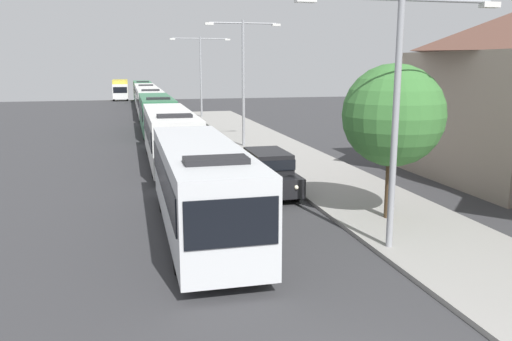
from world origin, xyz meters
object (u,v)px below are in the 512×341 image
(streetlamp_far, at_px, (201,68))
(roadside_tree, at_px, (393,116))
(bus_lead, at_px, (201,185))
(box_truck_oncoming, at_px, (120,89))
(bus_tail_end, at_px, (142,91))
(white_suv, at_px, (268,170))
(bus_fourth_in_line, at_px, (150,102))
(bus_rear, at_px, (145,95))
(streetlamp_near, at_px, (397,94))
(streetlamp_mid, at_px, (243,71))
(bus_middle, at_px, (156,113))
(bus_second_in_line, at_px, (170,135))

(streetlamp_far, relative_size, roadside_tree, 1.49)
(bus_lead, height_order, box_truck_oncoming, bus_lead)
(bus_tail_end, relative_size, white_suv, 2.31)
(bus_fourth_in_line, bearing_deg, bus_rear, 90.00)
(box_truck_oncoming, height_order, streetlamp_near, streetlamp_near)
(box_truck_oncoming, relative_size, streetlamp_far, 0.96)
(bus_fourth_in_line, distance_m, bus_rear, 12.68)
(streetlamp_near, bearing_deg, roadside_tree, 62.81)
(bus_rear, xyz_separation_m, white_suv, (3.70, -47.45, -0.66))
(streetlamp_mid, bearing_deg, roadside_tree, -85.37)
(bus_middle, relative_size, bus_fourth_in_line, 1.05)
(streetlamp_far, bearing_deg, bus_second_in_line, -101.87)
(bus_middle, height_order, roadside_tree, roadside_tree)
(white_suv, distance_m, box_truck_oncoming, 66.11)
(bus_lead, bearing_deg, bus_second_in_line, 90.00)
(bus_second_in_line, relative_size, bus_rear, 1.07)
(streetlamp_mid, bearing_deg, box_truck_oncoming, 99.35)
(bus_middle, relative_size, streetlamp_near, 1.57)
(bus_tail_end, distance_m, streetlamp_near, 68.46)
(box_truck_oncoming, bearing_deg, streetlamp_far, -74.75)
(streetlamp_mid, bearing_deg, bus_rear, 98.87)
(streetlamp_mid, bearing_deg, streetlamp_far, 90.00)
(bus_second_in_line, bearing_deg, bus_middle, 90.00)
(streetlamp_far, bearing_deg, bus_lead, -97.92)
(bus_second_in_line, height_order, bus_middle, same)
(bus_lead, distance_m, bus_second_in_line, 13.11)
(streetlamp_near, bearing_deg, bus_lead, 150.00)
(box_truck_oncoming, distance_m, roadside_tree, 71.73)
(box_truck_oncoming, bearing_deg, bus_middle, -85.70)
(white_suv, bearing_deg, streetlamp_mid, 82.48)
(bus_rear, bearing_deg, streetlamp_mid, -81.13)
(bus_second_in_line, bearing_deg, streetlamp_mid, 41.23)
(bus_tail_end, height_order, box_truck_oncoming, bus_tail_end)
(bus_tail_end, distance_m, streetlamp_far, 27.04)
(streetlamp_mid, relative_size, roadside_tree, 1.50)
(bus_second_in_line, bearing_deg, streetlamp_far, 78.13)
(box_truck_oncoming, bearing_deg, streetlamp_mid, -80.65)
(bus_fourth_in_line, relative_size, streetlamp_far, 1.35)
(streetlamp_near, relative_size, streetlamp_far, 0.91)
(bus_lead, bearing_deg, streetlamp_far, 82.08)
(bus_tail_end, distance_m, streetlamp_mid, 47.65)
(bus_lead, height_order, streetlamp_near, streetlamp_near)
(bus_tail_end, height_order, streetlamp_far, streetlamp_far)
(box_truck_oncoming, height_order, roadside_tree, roadside_tree)
(bus_rear, bearing_deg, bus_second_in_line, -90.00)
(bus_middle, relative_size, roadside_tree, 2.11)
(bus_lead, relative_size, roadside_tree, 1.95)
(bus_second_in_line, relative_size, box_truck_oncoming, 1.52)
(bus_fourth_in_line, bearing_deg, roadside_tree, -80.26)
(streetlamp_near, distance_m, roadside_tree, 3.35)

